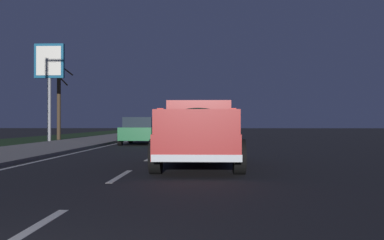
{
  "coord_description": "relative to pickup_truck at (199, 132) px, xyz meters",
  "views": [
    {
      "loc": [
        -2.52,
        -2.04,
        1.23
      ],
      "look_at": [
        10.3,
        -1.54,
        1.31
      ],
      "focal_mm": 41.19,
      "sensor_mm": 36.0,
      "label": 1
    }
  ],
  "objects": [
    {
      "name": "lane_markings",
      "position": [
        18.94,
        4.26,
        -0.98
      ],
      "size": [
        108.0,
        3.54,
        0.01
      ],
      "color": "silver",
      "rests_on": "ground"
    },
    {
      "name": "gas_price_sign",
      "position": [
        15.36,
        9.93,
        3.71
      ],
      "size": [
        0.27,
        1.9,
        6.29
      ],
      "color": "#99999E",
      "rests_on": "ground"
    },
    {
      "name": "sidewalk_shoulder",
      "position": [
        17.14,
        7.45,
        -0.92
      ],
      "size": [
        108.0,
        4.0,
        0.12
      ],
      "primitive_type": "cube",
      "color": "gray",
      "rests_on": "ground"
    },
    {
      "name": "sedan_tan",
      "position": [
        23.6,
        3.57,
        -0.2
      ],
      "size": [
        4.43,
        2.08,
        1.54
      ],
      "color": "#9E845B",
      "rests_on": "ground"
    },
    {
      "name": "grass_verge",
      "position": [
        17.14,
        12.45,
        -0.98
      ],
      "size": [
        108.0,
        6.0,
        0.01
      ],
      "primitive_type": "cube",
      "color": "#1E3819",
      "rests_on": "ground"
    },
    {
      "name": "sedan_black",
      "position": [
        21.15,
        -0.09,
        -0.2
      ],
      "size": [
        4.42,
        2.06,
        1.54
      ],
      "color": "black",
      "rests_on": "ground"
    },
    {
      "name": "bare_tree_far",
      "position": [
        19.34,
        10.68,
        2.12
      ],
      "size": [
        1.13,
        1.79,
        6.23
      ],
      "color": "#423323",
      "rests_on": "ground"
    },
    {
      "name": "pickup_truck",
      "position": [
        0.0,
        0.0,
        0.0
      ],
      "size": [
        5.43,
        2.3,
        1.87
      ],
      "color": "maroon",
      "rests_on": "ground"
    },
    {
      "name": "ground",
      "position": [
        17.14,
        1.75,
        -0.98
      ],
      "size": [
        144.0,
        144.0,
        0.0
      ],
      "primitive_type": "plane",
      "color": "black"
    },
    {
      "name": "sedan_green",
      "position": [
        12.73,
        3.62,
        -0.2
      ],
      "size": [
        4.42,
        2.05,
        1.54
      ],
      "color": "#14592D",
      "rests_on": "ground"
    }
  ]
}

